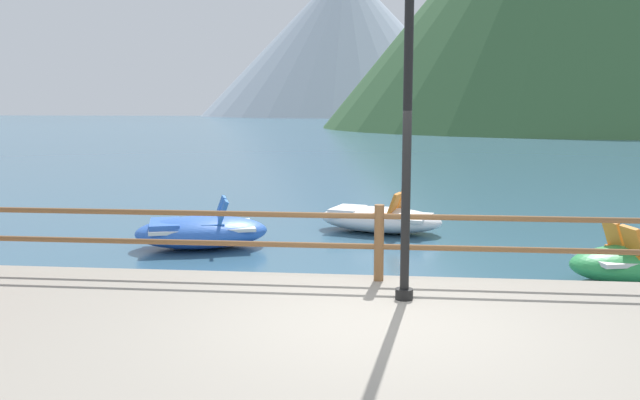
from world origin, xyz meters
TOP-DOWN VIEW (x-y plane):
  - ground_plane at (0.00, 40.00)m, footprint 200.00×200.00m
  - dock_railing at (0.00, 1.55)m, footprint 23.92×0.12m
  - lamp_post at (0.30, 0.77)m, footprint 0.28×0.28m
  - pedal_boat_2 at (-3.25, 5.02)m, footprint 2.67×2.04m
  - pedal_boat_3 at (-0.08, 6.87)m, footprint 2.79×1.95m
  - distant_peak at (-10.35, 145.56)m, footprint 64.04×64.04m

SIDE VIEW (x-z plane):
  - ground_plane at x=0.00m, z-range 0.00..0.00m
  - pedal_boat_3 at x=-0.08m, z-range -0.15..0.69m
  - pedal_boat_2 at x=-3.25m, z-range -0.15..0.74m
  - dock_railing at x=0.00m, z-range 0.51..1.46m
  - lamp_post at x=0.30m, z-range 0.82..4.98m
  - distant_peak at x=-10.35m, z-range 0.00..32.95m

